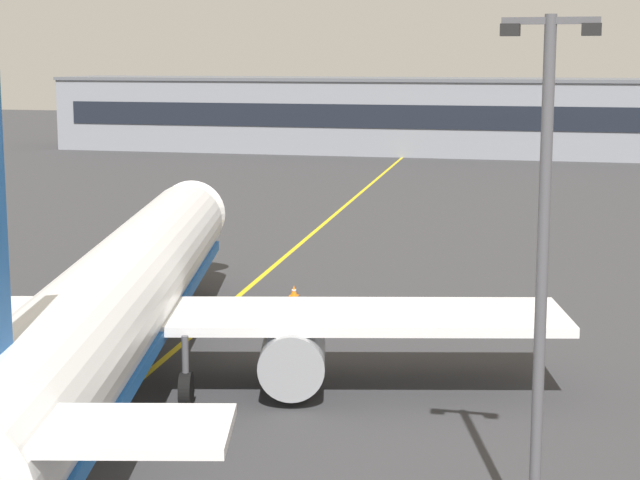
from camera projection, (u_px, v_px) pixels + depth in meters
taxiway_centreline at (244, 291)px, 55.80m from camera, size 13.17×179.56×0.01m
airliner_foreground at (118, 301)px, 38.49m from camera, size 32.22×40.96×11.65m
apron_lamp_post at (542, 280)px, 25.44m from camera, size 2.24×0.90×12.87m
safety_cone_by_nose_gear at (294, 291)px, 54.70m from camera, size 0.44×0.44×0.55m
terminal_building at (535, 117)px, 130.64m from camera, size 120.92×12.40×9.32m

